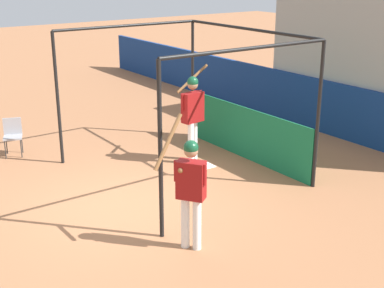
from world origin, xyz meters
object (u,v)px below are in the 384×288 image
(folding_chair, at_px, (13,133))
(baseball, at_px, (200,199))
(player_batter, at_px, (193,110))
(player_waiting, at_px, (190,185))

(folding_chair, xyz_separation_m, baseball, (4.50, 1.97, -0.48))
(player_batter, xyz_separation_m, folding_chair, (-2.71, -3.07, -0.66))
(player_batter, distance_m, folding_chair, 4.14)
(player_waiting, relative_size, baseball, 27.83)
(baseball, bearing_deg, player_batter, 148.40)
(player_batter, relative_size, baseball, 27.79)
(folding_chair, distance_m, baseball, 4.93)
(baseball, bearing_deg, player_waiting, -41.08)
(player_batter, bearing_deg, player_waiting, -132.70)
(player_batter, xyz_separation_m, baseball, (1.79, -1.10, -1.14))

